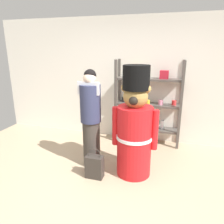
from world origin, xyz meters
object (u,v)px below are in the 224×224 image
object	(u,v)px
shopping_bag	(94,166)
person_shopper	(91,118)
merchandise_shelf	(148,102)
teddy_bear_guard	(135,128)

from	to	relation	value
shopping_bag	person_shopper	bearing A→B (deg)	117.60
merchandise_shelf	teddy_bear_guard	distance (m)	1.29
person_shopper	shopping_bag	xyz separation A→B (m)	(0.18, -0.34, -0.67)
person_shopper	merchandise_shelf	bearing A→B (deg)	58.00
teddy_bear_guard	shopping_bag	bearing A→B (deg)	-152.35
teddy_bear_guard	person_shopper	bearing A→B (deg)	176.07
teddy_bear_guard	shopping_bag	world-z (taller)	teddy_bear_guard
person_shopper	shopping_bag	distance (m)	0.77
merchandise_shelf	person_shopper	world-z (taller)	merchandise_shelf
person_shopper	shopping_bag	size ratio (longest dim) A/B	3.27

